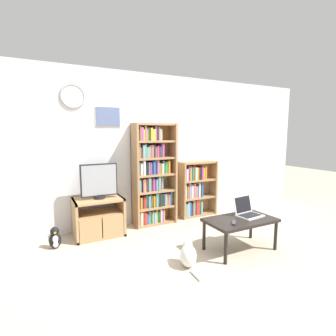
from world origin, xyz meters
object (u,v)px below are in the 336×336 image
object	(u,v)px
bookshelf_tall	(152,176)
laptop	(247,211)
remote_near_laptop	(234,223)
bookshelf_short	(195,189)
penguin_figurine	(55,239)
cat	(188,255)
television	(99,181)
coffee_table	(240,222)
tv_stand	(99,217)

from	to	relation	value
bookshelf_tall	laptop	xyz separation A→B (m)	(0.82, -1.44, -0.35)
laptop	remote_near_laptop	distance (m)	0.42
bookshelf_short	penguin_figurine	xyz separation A→B (m)	(-2.51, -0.34, -0.38)
bookshelf_short	cat	distance (m)	1.99
television	penguin_figurine	xyz separation A→B (m)	(-0.67, -0.17, -0.72)
television	cat	world-z (taller)	television
coffee_table	penguin_figurine	distance (m)	2.56
bookshelf_short	penguin_figurine	bearing A→B (deg)	-172.30
tv_stand	television	size ratio (longest dim) A/B	1.33
remote_near_laptop	television	bearing A→B (deg)	179.16
tv_stand	coffee_table	xyz separation A→B (m)	(1.60, -1.38, 0.09)
coffee_table	cat	size ratio (longest dim) A/B	1.81
bookshelf_short	cat	size ratio (longest dim) A/B	2.00
bookshelf_tall	tv_stand	bearing A→B (deg)	-172.36
bookshelf_short	coffee_table	xyz separation A→B (m)	(-0.27, -1.54, -0.13)
coffee_table	laptop	distance (m)	0.22
bookshelf_short	penguin_figurine	world-z (taller)	bookshelf_short
penguin_figurine	bookshelf_tall	bearing A→B (deg)	10.86
laptop	remote_near_laptop	world-z (taller)	laptop
cat	television	bearing A→B (deg)	142.37
bookshelf_tall	coffee_table	bearing A→B (deg)	-67.00
tv_stand	penguin_figurine	world-z (taller)	tv_stand
bookshelf_short	laptop	xyz separation A→B (m)	(-0.09, -1.48, -0.01)
remote_near_laptop	penguin_figurine	size ratio (longest dim) A/B	0.48
remote_near_laptop	coffee_table	bearing A→B (deg)	72.84
laptop	cat	bearing A→B (deg)	180.00
bookshelf_short	laptop	bearing A→B (deg)	-93.61
coffee_table	remote_near_laptop	size ratio (longest dim) A/B	6.51
television	remote_near_laptop	distance (m)	2.06
tv_stand	penguin_figurine	xyz separation A→B (m)	(-0.64, -0.18, -0.16)
bookshelf_short	cat	xyz separation A→B (m)	(-1.13, -1.59, -0.38)
television	tv_stand	bearing A→B (deg)	153.60
tv_stand	bookshelf_short	bearing A→B (deg)	4.91
tv_stand	bookshelf_tall	distance (m)	1.12
bookshelf_short	laptop	size ratio (longest dim) A/B	2.81
tv_stand	cat	bearing A→B (deg)	-62.50
coffee_table	penguin_figurine	size ratio (longest dim) A/B	3.13
television	laptop	xyz separation A→B (m)	(1.76, -1.30, -0.36)
coffee_table	penguin_figurine	xyz separation A→B (m)	(-2.25, 1.20, -0.25)
television	cat	size ratio (longest dim) A/B	1.05
television	remote_near_laptop	xyz separation A→B (m)	(1.38, -1.47, -0.41)
coffee_table	bookshelf_short	bearing A→B (deg)	80.13
bookshelf_short	bookshelf_tall	bearing A→B (deg)	-178.00
tv_stand	laptop	world-z (taller)	laptop
laptop	cat	xyz separation A→B (m)	(-1.03, -0.12, -0.37)
bookshelf_tall	coffee_table	size ratio (longest dim) A/B	1.85
television	bookshelf_tall	bearing A→B (deg)	8.48
bookshelf_tall	remote_near_laptop	bearing A→B (deg)	-74.80
tv_stand	laptop	bearing A→B (deg)	-36.50
bookshelf_tall	bookshelf_short	bearing A→B (deg)	2.00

